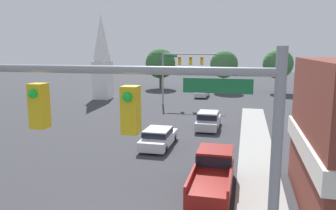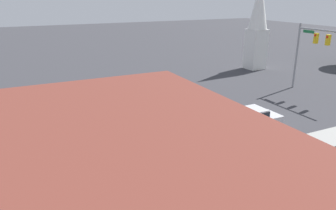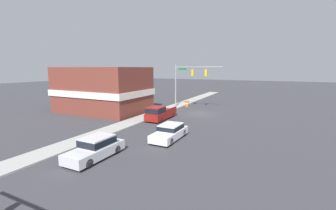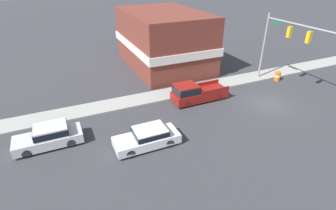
# 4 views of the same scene
# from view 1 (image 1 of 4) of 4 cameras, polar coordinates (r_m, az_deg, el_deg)

# --- Properties ---
(near_signal_assembly) EXTENTS (8.07, 0.49, 7.33)m
(near_signal_assembly) POSITION_cam_1_polar(r_m,az_deg,el_deg) (7.10, -1.91, -6.05)
(near_signal_assembly) COLOR gray
(near_signal_assembly) RESTS_ON ground
(far_signal_assembly) EXTENTS (7.07, 0.49, 7.12)m
(far_signal_assembly) POSITION_cam_1_polar(r_m,az_deg,el_deg) (42.53, 2.19, 6.99)
(far_signal_assembly) COLOR gray
(far_signal_assembly) RESTS_ON ground
(car_lead) EXTENTS (1.93, 4.78, 1.42)m
(car_lead) POSITION_cam_1_polar(r_m,az_deg,el_deg) (24.69, -1.67, -5.58)
(car_lead) COLOR black
(car_lead) RESTS_ON ground
(car_oncoming) EXTENTS (1.91, 4.75, 1.61)m
(car_oncoming) POSITION_cam_1_polar(r_m,az_deg,el_deg) (30.40, 7.03, -2.56)
(car_oncoming) COLOR black
(car_oncoming) RESTS_ON ground
(car_distant) EXTENTS (1.79, 4.45, 1.46)m
(car_distant) POSITION_cam_1_polar(r_m,az_deg,el_deg) (50.22, 5.91, 2.25)
(car_distant) COLOR black
(car_distant) RESTS_ON ground
(pickup_truck_parked) EXTENTS (1.96, 5.47, 1.89)m
(pickup_truck_parked) POSITION_cam_1_polar(r_m,az_deg,el_deg) (17.63, 7.91, -11.45)
(pickup_truck_parked) COLOR black
(pickup_truck_parked) RESTS_ON ground
(church_steeple) EXTENTS (2.60, 2.60, 12.19)m
(church_steeple) POSITION_cam_1_polar(r_m,az_deg,el_deg) (48.78, -11.43, 8.51)
(church_steeple) COLOR white
(church_steeple) RESTS_ON ground
(backdrop_tree_left_far) EXTENTS (5.53, 5.53, 7.38)m
(backdrop_tree_left_far) POSITION_cam_1_polar(r_m,az_deg,el_deg) (61.23, -1.32, 7.25)
(backdrop_tree_left_far) COLOR #4C3823
(backdrop_tree_left_far) RESTS_ON ground
(backdrop_tree_left_mid) EXTENTS (4.75, 4.75, 7.06)m
(backdrop_tree_left_mid) POSITION_cam_1_polar(r_m,az_deg,el_deg) (57.34, 9.71, 7.01)
(backdrop_tree_left_mid) COLOR #4C3823
(backdrop_tree_left_mid) RESTS_ON ground
(backdrop_tree_center) EXTENTS (4.99, 4.99, 7.31)m
(backdrop_tree_center) POSITION_cam_1_polar(r_m,az_deg,el_deg) (58.08, 18.62, 6.80)
(backdrop_tree_center) COLOR #4C3823
(backdrop_tree_center) RESTS_ON ground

